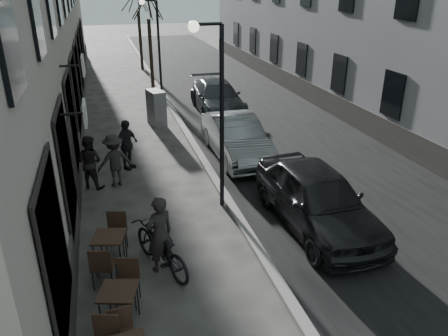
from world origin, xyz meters
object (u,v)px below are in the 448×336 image
bistro_set_b (119,304)px  pedestrian_mid (114,160)px  car_mid (236,138)px  pedestrian_far (127,145)px  car_near (317,198)px  streetlamp_near (215,98)px  pedestrian_near (90,162)px  bicycle (161,248)px  car_far (217,97)px  tree_near (148,4)px  streetlamp_far (155,40)px  bistro_set_c (110,248)px  utility_cabinet (156,108)px

bistro_set_b → pedestrian_mid: size_ratio=1.00×
pedestrian_mid → car_mid: bearing=-178.2°
pedestrian_far → car_near: (4.46, -5.16, -0.05)m
streetlamp_near → pedestrian_near: (-3.43, 2.21, -2.31)m
bicycle → car_near: 4.25m
car_near → car_far: bearing=87.2°
tree_near → car_far: 7.39m
bicycle → pedestrian_mid: pedestrian_mid is taller
streetlamp_near → tree_near: 15.08m
pedestrian_mid → pedestrian_far: (0.46, 1.24, 0.02)m
streetlamp_far → tree_near: 3.36m
bistro_set_c → pedestrian_near: size_ratio=1.02×
bistro_set_b → pedestrian_far: size_ratio=0.98×
utility_cabinet → car_mid: utility_cabinet is taller
bistro_set_b → utility_cabinet: utility_cabinet is taller
tree_near → car_far: tree_near is taller
tree_near → car_far: size_ratio=1.13×
pedestrian_near → pedestrian_mid: 0.74m
bistro_set_c → pedestrian_far: (0.79, 5.58, 0.36)m
pedestrian_mid → pedestrian_far: size_ratio=0.97×
tree_near → bistro_set_c: bearing=-100.2°
streetlamp_near → pedestrian_far: bearing=123.5°
pedestrian_far → car_mid: (3.86, 0.01, -0.11)m
pedestrian_mid → car_far: (5.16, 7.07, -0.11)m
tree_near → pedestrian_near: tree_near is taller
bistro_set_c → car_near: size_ratio=0.36×
utility_cabinet → car_near: (2.86, -9.71, 0.04)m
car_near → car_mid: bearing=95.0°
car_near → pedestrian_mid: bearing=139.8°
tree_near → pedestrian_mid: 13.69m
pedestrian_mid → utility_cabinet: bearing=-123.8°
bistro_set_c → car_near: 5.27m
utility_cabinet → pedestrian_far: size_ratio=0.90×
bistro_set_c → bistro_set_b: bearing=-72.2°
car_near → streetlamp_far: bearing=97.6°
streetlamp_near → bistro_set_c: size_ratio=2.94×
streetlamp_far → bicycle: streetlamp_far is taller
streetlamp_far → bistro_set_c: size_ratio=2.94×
bistro_set_b → utility_cabinet: bearing=96.4°
bicycle → car_near: (4.17, 0.77, 0.26)m
streetlamp_near → pedestrian_mid: bearing=141.5°
pedestrian_far → streetlamp_near: bearing=-100.0°
bistro_set_b → pedestrian_far: (0.69, 7.47, 0.37)m
utility_cabinet → pedestrian_mid: size_ratio=0.92×
pedestrian_near → pedestrian_mid: size_ratio=1.01×
streetlamp_far → pedestrian_near: (-3.43, -9.79, -2.31)m
pedestrian_near → car_mid: size_ratio=0.37×
car_mid → bistro_set_b: bearing=-121.5°
pedestrian_near → car_mid: (5.06, 1.18, -0.10)m
tree_near → car_near: 17.35m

